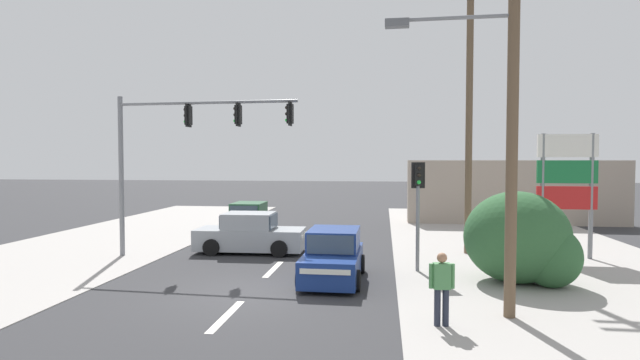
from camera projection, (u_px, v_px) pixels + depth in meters
name	position (u px, v px, depth m)	size (l,w,h in m)	color
ground_plane	(249.00, 293.00, 13.59)	(140.00, 140.00, 0.00)	#303033
lane_dash_near	(226.00, 316.00, 11.61)	(0.20, 2.40, 0.01)	silver
lane_dash_mid	(273.00, 269.00, 16.57)	(0.20, 2.40, 0.01)	silver
lane_dash_far	(299.00, 244.00, 21.52)	(0.20, 2.40, 0.01)	silver
kerb_right_verge	(570.00, 285.00, 14.43)	(10.00, 44.00, 0.02)	#A39E99
kerb_left_verge	(57.00, 257.00, 18.63)	(8.00, 40.00, 0.02)	#A39E99
utility_pole_foreground_right	(507.00, 93.00, 11.29)	(3.78, 0.37, 9.57)	brown
utility_pole_midground_right	(469.00, 106.00, 19.05)	(1.80, 0.26, 10.90)	brown
traffic_signal_mast	(180.00, 140.00, 18.24)	(6.88, 0.65, 6.00)	slate
pedestal_signal_right_kerb	(418.00, 198.00, 16.12)	(0.44, 0.30, 3.56)	slate
shopping_plaza_sign	(567.00, 178.00, 18.19)	(2.10, 0.16, 4.60)	slate
roadside_bush	(522.00, 240.00, 14.62)	(3.20, 2.74, 2.72)	#2D5B33
shopfront_wall_far	(516.00, 192.00, 27.98)	(12.00, 1.00, 3.60)	#A39384
sedan_crossing_left	(250.00, 235.00, 19.54)	(4.27, 1.96, 1.56)	#A3A8AD
hatchback_kerbside_parked	(333.00, 257.00, 15.04)	(1.82, 3.66, 1.53)	navy
hatchback_oncoming_mid	(250.00, 219.00, 24.75)	(1.84, 3.67, 1.53)	#235633
pedestrian_at_kerb	(442.00, 285.00, 10.83)	(0.56, 0.26, 1.63)	#232838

